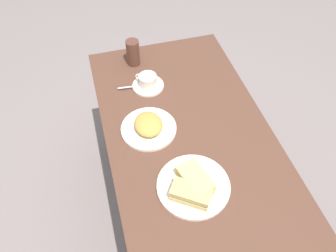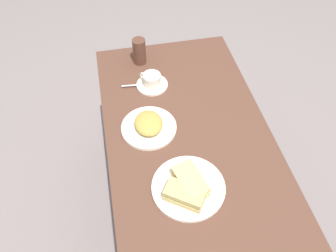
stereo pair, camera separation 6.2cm
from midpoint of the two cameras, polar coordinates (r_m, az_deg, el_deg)
ground_plane at (r=2.04m, az=3.34°, el=-14.17°), size 6.00×6.00×0.00m
dining_table at (r=1.52m, az=4.36°, el=-4.33°), size 1.24×0.68×0.73m
sandwich_plate at (r=1.26m, az=4.86°, el=-10.29°), size 0.27×0.27×0.01m
sandwich_front at (r=1.24m, az=5.18°, el=-9.35°), size 0.16×0.12×0.05m
sandwich_back at (r=1.21m, az=4.31°, el=-11.53°), size 0.14×0.16×0.05m
coffee_saucer at (r=1.60m, az=-1.57°, el=6.93°), size 0.15×0.15×0.01m
coffee_cup at (r=1.58m, az=-1.65°, el=7.85°), size 0.09×0.09×0.05m
spoon at (r=1.60m, az=-4.34°, el=6.88°), size 0.02×0.10×0.01m
side_plate at (r=1.42m, az=-1.99°, el=-0.31°), size 0.23×0.23×0.01m
side_food_pile at (r=1.40m, az=-2.02°, el=0.44°), size 0.14×0.12×0.04m
drinking_glass at (r=1.70m, az=-3.78°, el=12.42°), size 0.06×0.06×0.13m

